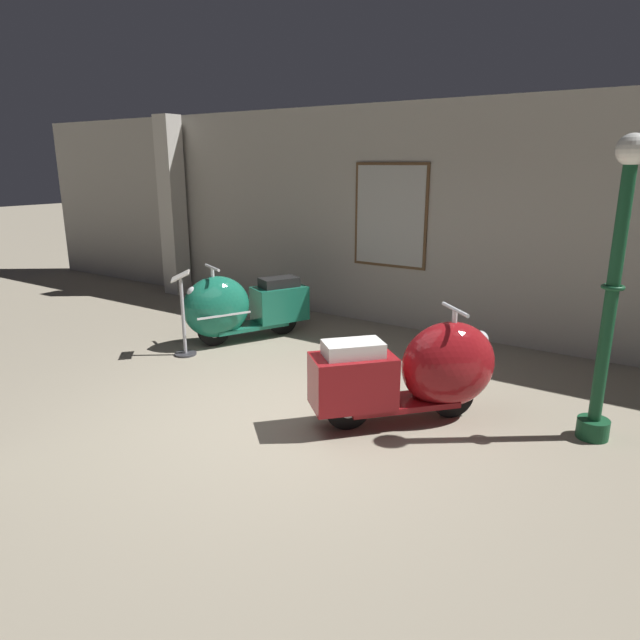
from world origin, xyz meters
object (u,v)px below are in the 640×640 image
Objects in this scene: scooter_0 at (237,307)px; scooter_1 at (420,371)px; lamppost at (612,292)px; info_stanchion at (183,321)px.

scooter_0 is 3.26m from scooter_1.
scooter_1 reaches higher than scooter_0.
lamppost is at bearing -27.75° from scooter_1.
info_stanchion is (-0.18, -0.81, -0.04)m from scooter_0.
lamppost reaches higher than info_stanchion.
lamppost reaches higher than scooter_0.
scooter_1 is 3.31m from info_stanchion.
scooter_1 is at bearing 99.15° from scooter_0.
lamppost reaches higher than scooter_1.
lamppost is (4.60, -0.36, 0.85)m from scooter_0.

